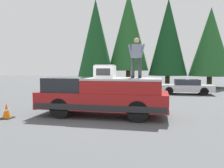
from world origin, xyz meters
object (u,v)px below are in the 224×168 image
at_px(compressor_unit, 105,71).
at_px(person_on_truck_bed, 136,57).
at_px(traffic_cone, 7,111).
at_px(pickup_truck, 103,96).
at_px(parked_car_silver, 186,87).

bearing_deg(compressor_unit, person_on_truck_bed, -73.94).
bearing_deg(compressor_unit, traffic_cone, 106.71).
height_order(pickup_truck, compressor_unit, compressor_unit).
height_order(compressor_unit, traffic_cone, compressor_unit).
relative_size(compressor_unit, person_on_truck_bed, 0.50).
relative_size(parked_car_silver, traffic_cone, 6.61).
xyz_separation_m(person_on_truck_bed, parked_car_silver, (8.92, -3.01, -1.97)).
bearing_deg(person_on_truck_bed, traffic_cone, 106.55).
xyz_separation_m(compressor_unit, parked_car_silver, (9.29, -4.29, -1.35)).
bearing_deg(parked_car_silver, person_on_truck_bed, 161.38).
xyz_separation_m(compressor_unit, traffic_cone, (-1.17, 3.89, -1.64)).
xyz_separation_m(parked_car_silver, traffic_cone, (-10.46, 8.18, -0.29)).
bearing_deg(parked_car_silver, compressor_unit, 155.22).
height_order(pickup_truck, person_on_truck_bed, person_on_truck_bed).
bearing_deg(pickup_truck, person_on_truck_bed, -81.52).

